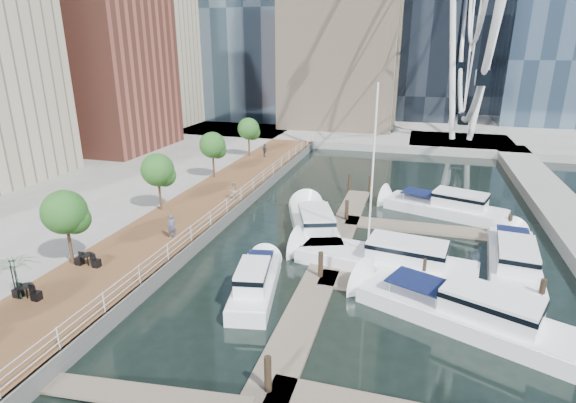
{
  "coord_description": "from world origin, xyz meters",
  "views": [
    {
      "loc": [
        7.83,
        -15.91,
        13.25
      ],
      "look_at": [
        -0.5,
        13.09,
        3.0
      ],
      "focal_mm": 28.0,
      "sensor_mm": 36.0,
      "label": 1
    }
  ],
  "objects": [
    {
      "name": "pedestrian_mid",
      "position": [
        -6.89,
        18.19,
        1.75
      ],
      "size": [
        0.9,
        0.92,
        1.49
      ],
      "primitive_type": "imported",
      "rotation": [
        0.0,
        0.0,
        -2.26
      ],
      "color": "gray",
      "rests_on": "boardwalk"
    },
    {
      "name": "midrise_condos",
      "position": [
        -33.57,
        26.82,
        13.42
      ],
      "size": [
        19.0,
        67.0,
        28.0
      ],
      "color": "#BCAD8E",
      "rests_on": "ground"
    },
    {
      "name": "floating_docks",
      "position": [
        7.97,
        9.98,
        0.49
      ],
      "size": [
        16.0,
        34.0,
        2.6
      ],
      "color": "#6D6051",
      "rests_on": "ground"
    },
    {
      "name": "pedestrian_far",
      "position": [
        -9.4,
        33.94,
        1.82
      ],
      "size": [
        0.99,
        0.91,
        1.63
      ],
      "primitive_type": "imported",
      "rotation": [
        0.0,
        0.0,
        2.46
      ],
      "color": "#2E333A",
      "rests_on": "boardwalk"
    },
    {
      "name": "breakwater",
      "position": [
        20.0,
        20.0,
        0.5
      ],
      "size": [
        4.0,
        60.0,
        1.0
      ],
      "primitive_type": "cube",
      "color": "gray",
      "rests_on": "ground"
    },
    {
      "name": "cafe_tables",
      "position": [
        -10.4,
        -2.0,
        1.37
      ],
      "size": [
        2.5,
        13.7,
        0.74
      ],
      "color": "black",
      "rests_on": "ground"
    },
    {
      "name": "pedestrian_near",
      "position": [
        -7.56,
        9.09,
        1.86
      ],
      "size": [
        0.73,
        0.6,
        1.72
      ],
      "primitive_type": "imported",
      "rotation": [
        0.0,
        0.0,
        0.35
      ],
      "color": "#45475D",
      "rests_on": "boardwalk"
    },
    {
      "name": "railing",
      "position": [
        -6.1,
        15.0,
        1.52
      ],
      "size": [
        0.1,
        60.0,
        1.05
      ],
      "primitive_type": null,
      "color": "white",
      "rests_on": "boardwalk"
    },
    {
      "name": "seawall",
      "position": [
        -6.0,
        15.0,
        0.5
      ],
      "size": [
        0.25,
        60.0,
        1.0
      ],
      "primitive_type": "cube",
      "color": "#595954",
      "rests_on": "ground"
    },
    {
      "name": "boardwalk",
      "position": [
        -9.0,
        15.0,
        0.5
      ],
      "size": [
        6.0,
        60.0,
        1.0
      ],
      "primitive_type": "cube",
      "color": "brown",
      "rests_on": "ground"
    },
    {
      "name": "yacht_foreground",
      "position": [
        10.88,
        5.48,
        0.0
      ],
      "size": [
        11.89,
        7.29,
        2.15
      ],
      "primitive_type": null,
      "rotation": [
        0.0,
        0.0,
        1.18
      ],
      "color": "white",
      "rests_on": "ground"
    },
    {
      "name": "street_trees",
      "position": [
        -11.4,
        14.0,
        4.29
      ],
      "size": [
        2.6,
        42.6,
        4.6
      ],
      "color": "#3F2B1C",
      "rests_on": "ground"
    },
    {
      "name": "pier",
      "position": [
        14.0,
        52.0,
        0.5
      ],
      "size": [
        14.0,
        12.0,
        1.0
      ],
      "primitive_type": "cube",
      "color": "gray",
      "rests_on": "ground"
    },
    {
      "name": "land_far",
      "position": [
        0.0,
        102.0,
        0.5
      ],
      "size": [
        200.0,
        114.0,
        1.0
      ],
      "primitive_type": "cube",
      "color": "gray",
      "rests_on": "ground"
    },
    {
      "name": "moored_yachts",
      "position": [
        6.98,
        10.65,
        0.0
      ],
      "size": [
        18.77,
        34.29,
        11.5
      ],
      "color": "white",
      "rests_on": "ground"
    },
    {
      "name": "ground",
      "position": [
        0.0,
        0.0,
        0.0
      ],
      "size": [
        520.0,
        520.0,
        0.0
      ],
      "primitive_type": "plane",
      "color": "black",
      "rests_on": "ground"
    }
  ]
}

